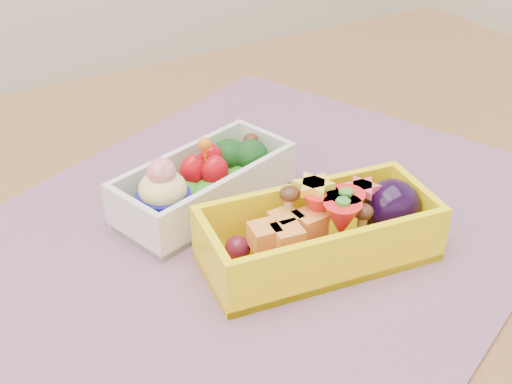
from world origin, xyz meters
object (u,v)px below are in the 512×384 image
placemat (251,235)px  bento_white (204,184)px  table (234,325)px  bento_yellow (324,230)px

placemat → bento_white: bento_white is taller
table → placemat: 0.10m
placemat → bento_yellow: (0.03, -0.06, 0.03)m
placemat → bento_yellow: bento_yellow is taller
bento_white → bento_yellow: (0.05, -0.12, 0.00)m
placemat → bento_white: bearing=103.1°
bento_white → bento_yellow: size_ratio=0.92×
table → bento_white: bearing=88.2°
table → bento_white: bento_white is taller
table → bento_white: size_ratio=6.69×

